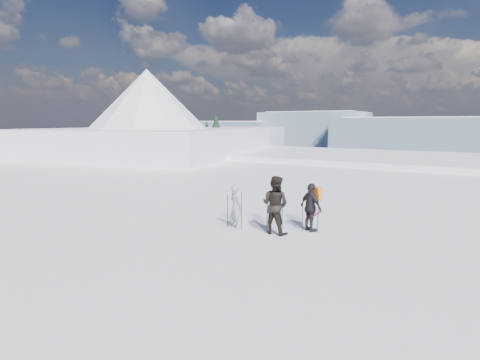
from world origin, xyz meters
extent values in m
plane|color=white|center=(0.00, 60.00, -17.50)|extent=(220.00, 208.01, 71.62)
cube|color=white|center=(0.00, 30.00, -6.50)|extent=(180.00, 16.00, 14.00)
plane|color=#203549|center=(0.00, 290.00, -30.00)|extent=(820.00, 820.00, 0.00)
cube|color=slate|center=(-280.00, 440.00, -13.00)|extent=(150.00, 80.00, 34.00)
cube|color=white|center=(-280.00, 440.00, 1.00)|extent=(127.50, 70.00, 8.00)
cube|color=slate|center=(-160.00, 470.00, -7.00)|extent=(130.00, 80.00, 46.00)
cube|color=white|center=(-160.00, 470.00, 13.00)|extent=(110.50, 70.00, 8.00)
cube|color=slate|center=(-40.00, 440.00, -11.00)|extent=(160.00, 80.00, 38.00)
cube|color=white|center=(-40.00, 440.00, 5.00)|extent=(136.00, 70.00, 8.00)
cube|color=white|center=(-28.00, 28.00, -5.00)|extent=(29.19, 35.68, 16.00)
cone|color=white|center=(-25.00, 22.00, 5.00)|extent=(18.00, 18.00, 9.00)
cone|color=white|center=(-33.00, 32.00, 1.00)|extent=(16.00, 16.00, 8.00)
cube|color=#2D2B28|center=(-22.00, 36.00, -9.00)|extent=(21.55, 17.87, 14.25)
cone|color=black|center=(-22.00, 28.00, -3.50)|extent=(5.04, 5.04, 9.00)
cone|color=black|center=(-19.00, 35.00, -3.00)|extent=(5.60, 5.60, 10.00)
cone|color=black|center=(-27.00, 36.00, -2.00)|extent=(6.72, 6.72, 12.00)
cone|color=black|center=(-25.00, 31.00, -2.50)|extent=(6.16, 6.16, 11.00)
cone|color=black|center=(-20.00, 30.00, -2.50)|extent=(6.16, 6.16, 11.00)
cone|color=black|center=(-18.00, 32.00, -3.00)|extent=(5.60, 5.60, 10.00)
cone|color=black|center=(-24.00, 34.00, -1.50)|extent=(7.28, 7.28, 13.00)
imported|color=gray|center=(-1.73, 1.97, 0.79)|extent=(0.68, 0.59, 1.58)
imported|color=black|center=(-0.22, 2.05, 1.00)|extent=(1.04, 0.85, 2.00)
imported|color=black|center=(0.74, 2.90, 0.85)|extent=(1.07, 0.85, 1.70)
cube|color=orange|center=(0.87, 3.12, 1.93)|extent=(0.42, 0.36, 0.46)
cylinder|color=black|center=(-2.00, 1.84, 0.60)|extent=(0.02, 0.02, 1.21)
cylinder|color=black|center=(-1.47, 1.92, 0.68)|extent=(0.02, 0.02, 1.35)
cylinder|color=black|center=(-0.49, 2.00, 0.59)|extent=(0.02, 0.02, 1.19)
cylinder|color=black|center=(0.09, 1.95, 0.68)|extent=(0.02, 0.02, 1.35)
cylinder|color=black|center=(0.47, 2.84, 0.59)|extent=(0.02, 0.02, 1.18)
cylinder|color=black|center=(1.04, 2.81, 0.68)|extent=(0.02, 0.02, 1.37)
cube|color=black|center=(0.01, 5.07, 0.01)|extent=(0.63, 1.64, 0.03)
cube|color=black|center=(0.15, 5.07, 0.01)|extent=(0.15, 1.70, 0.03)
camera|label=1|loc=(4.98, -9.27, 3.79)|focal=28.00mm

